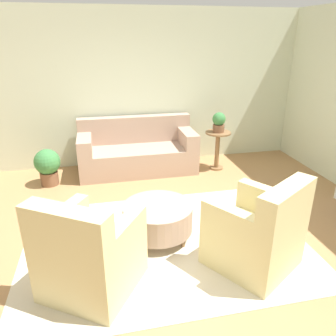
{
  "coord_description": "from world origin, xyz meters",
  "views": [
    {
      "loc": [
        -0.67,
        -3.23,
        2.33
      ],
      "look_at": [
        0.15,
        0.55,
        0.75
      ],
      "focal_mm": 35.0,
      "sensor_mm": 36.0,
      "label": 1
    }
  ],
  "objects_px": {
    "ottoman_table": "(158,217)",
    "potted_plant_floor": "(48,165)",
    "potted_plant_on_side_table": "(219,122)",
    "armchair_right": "(258,234)",
    "side_table": "(218,145)",
    "armchair_left": "(88,256)",
    "couch": "(137,152)"
  },
  "relations": [
    {
      "from": "armchair_left",
      "to": "potted_plant_on_side_table",
      "type": "height_order",
      "value": "potted_plant_on_side_table"
    },
    {
      "from": "armchair_right",
      "to": "ottoman_table",
      "type": "bearing_deg",
      "value": 141.73
    },
    {
      "from": "armchair_right",
      "to": "side_table",
      "type": "relative_size",
      "value": 1.58
    },
    {
      "from": "armchair_right",
      "to": "side_table",
      "type": "xyz_separation_m",
      "value": [
        0.55,
        2.73,
        0.07
      ]
    },
    {
      "from": "potted_plant_floor",
      "to": "ottoman_table",
      "type": "bearing_deg",
      "value": -52.33
    },
    {
      "from": "armchair_right",
      "to": "potted_plant_on_side_table",
      "type": "xyz_separation_m",
      "value": [
        0.55,
        2.73,
        0.5
      ]
    },
    {
      "from": "armchair_right",
      "to": "potted_plant_floor",
      "type": "distance_m",
      "value": 3.59
    },
    {
      "from": "armchair_right",
      "to": "side_table",
      "type": "height_order",
      "value": "armchair_right"
    },
    {
      "from": "couch",
      "to": "potted_plant_floor",
      "type": "xyz_separation_m",
      "value": [
        -1.52,
        -0.33,
        0.0
      ]
    },
    {
      "from": "armchair_right",
      "to": "potted_plant_on_side_table",
      "type": "bearing_deg",
      "value": 78.53
    },
    {
      "from": "side_table",
      "to": "ottoman_table",
      "type": "bearing_deg",
      "value": -126.71
    },
    {
      "from": "potted_plant_on_side_table",
      "to": "potted_plant_floor",
      "type": "relative_size",
      "value": 0.58
    },
    {
      "from": "armchair_left",
      "to": "potted_plant_floor",
      "type": "bearing_deg",
      "value": 104.3
    },
    {
      "from": "ottoman_table",
      "to": "potted_plant_floor",
      "type": "xyz_separation_m",
      "value": [
        -1.48,
        1.92,
        0.06
      ]
    },
    {
      "from": "couch",
      "to": "armchair_right",
      "type": "distance_m",
      "value": 3.11
    },
    {
      "from": "couch",
      "to": "potted_plant_floor",
      "type": "relative_size",
      "value": 3.36
    },
    {
      "from": "armchair_left",
      "to": "armchair_right",
      "type": "distance_m",
      "value": 1.74
    },
    {
      "from": "potted_plant_on_side_table",
      "to": "couch",
      "type": "bearing_deg",
      "value": 170.19
    },
    {
      "from": "armchair_left",
      "to": "armchair_right",
      "type": "xyz_separation_m",
      "value": [
        1.74,
        0.0,
        0.0
      ]
    },
    {
      "from": "couch",
      "to": "side_table",
      "type": "bearing_deg",
      "value": -9.81
    },
    {
      "from": "potted_plant_floor",
      "to": "armchair_right",
      "type": "bearing_deg",
      "value": -47.71
    },
    {
      "from": "couch",
      "to": "ottoman_table",
      "type": "xyz_separation_m",
      "value": [
        -0.04,
        -2.25,
        -0.06
      ]
    },
    {
      "from": "couch",
      "to": "ottoman_table",
      "type": "distance_m",
      "value": 2.25
    },
    {
      "from": "ottoman_table",
      "to": "side_table",
      "type": "bearing_deg",
      "value": 53.29
    },
    {
      "from": "armchair_left",
      "to": "potted_plant_on_side_table",
      "type": "distance_m",
      "value": 3.6
    },
    {
      "from": "side_table",
      "to": "potted_plant_on_side_table",
      "type": "height_order",
      "value": "potted_plant_on_side_table"
    },
    {
      "from": "couch",
      "to": "armchair_left",
      "type": "distance_m",
      "value": 3.1
    },
    {
      "from": "ottoman_table",
      "to": "potted_plant_floor",
      "type": "relative_size",
      "value": 1.37
    },
    {
      "from": "couch",
      "to": "side_table",
      "type": "height_order",
      "value": "couch"
    },
    {
      "from": "ottoman_table",
      "to": "potted_plant_floor",
      "type": "bearing_deg",
      "value": 127.67
    },
    {
      "from": "armchair_right",
      "to": "potted_plant_on_side_table",
      "type": "height_order",
      "value": "potted_plant_on_side_table"
    },
    {
      "from": "potted_plant_on_side_table",
      "to": "potted_plant_floor",
      "type": "xyz_separation_m",
      "value": [
        -2.97,
        -0.08,
        -0.55
      ]
    }
  ]
}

